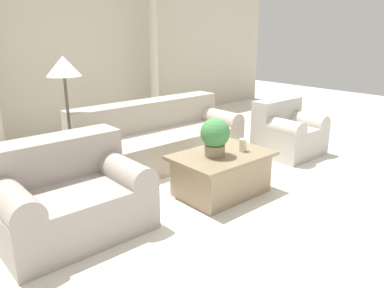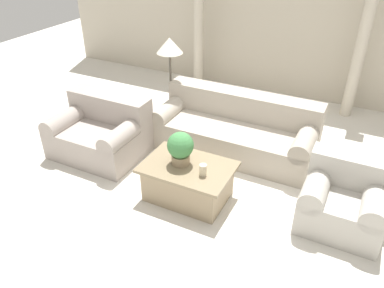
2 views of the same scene
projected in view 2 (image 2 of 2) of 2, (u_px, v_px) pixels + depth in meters
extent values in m
plane|color=silver|center=(212.00, 180.00, 5.11)|extent=(16.00, 16.00, 0.00)
cube|color=beige|center=(289.00, 11.00, 6.81)|extent=(10.00, 0.06, 3.20)
cube|color=#ADA393|center=(233.00, 138.00, 5.64)|extent=(2.38, 0.99, 0.45)
cube|color=#ADA393|center=(243.00, 104.00, 5.66)|extent=(2.38, 0.35, 0.40)
cylinder|color=#ADA393|center=(172.00, 108.00, 5.90)|extent=(0.28, 0.99, 0.28)
cylinder|color=#ADA393|center=(307.00, 139.00, 5.09)|extent=(0.28, 0.99, 0.28)
cube|color=#A79B93|center=(100.00, 141.00, 5.57)|extent=(1.30, 0.99, 0.45)
cube|color=#A79B93|center=(110.00, 107.00, 5.60)|extent=(1.30, 0.35, 0.40)
cylinder|color=#A79B93|center=(70.00, 117.00, 5.63)|extent=(0.28, 0.99, 0.28)
cylinder|color=#A79B93|center=(126.00, 132.00, 5.24)|extent=(0.28, 0.99, 0.28)
cube|color=#998466|center=(188.00, 183.00, 4.70)|extent=(0.97, 0.67, 0.44)
cube|color=#897759|center=(188.00, 167.00, 4.57)|extent=(1.10, 0.76, 0.04)
cylinder|color=#937F60|center=(181.00, 159.00, 4.58)|extent=(0.22, 0.22, 0.12)
sphere|color=#428447|center=(180.00, 145.00, 4.47)|extent=(0.32, 0.32, 0.32)
cylinder|color=beige|center=(203.00, 170.00, 4.36)|extent=(0.09, 0.09, 0.14)
cylinder|color=#4C473D|center=(172.00, 126.00, 6.39)|extent=(0.24, 0.24, 0.03)
cylinder|color=#4C473D|center=(171.00, 91.00, 6.05)|extent=(0.04, 0.04, 1.26)
cone|color=silver|center=(170.00, 45.00, 5.66)|extent=(0.40, 0.40, 0.23)
cylinder|color=beige|center=(199.00, 28.00, 7.30)|extent=(0.20, 0.20, 2.43)
cylinder|color=beige|center=(361.00, 48.00, 6.16)|extent=(0.20, 0.20, 2.43)
cube|color=#B7B2A8|center=(341.00, 210.00, 4.26)|extent=(0.90, 0.79, 0.44)
cube|color=#B7B2A8|center=(351.00, 170.00, 4.24)|extent=(0.90, 0.28, 0.37)
cylinder|color=#B7B2A8|center=(317.00, 186.00, 4.25)|extent=(0.28, 0.79, 0.28)
cylinder|color=#B7B2A8|center=(375.00, 201.00, 4.01)|extent=(0.28, 0.79, 0.28)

